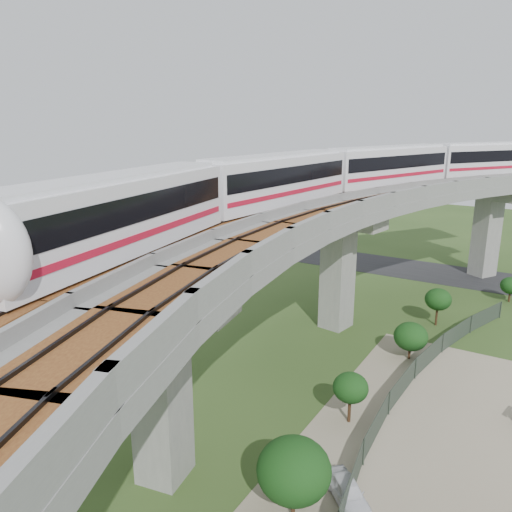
# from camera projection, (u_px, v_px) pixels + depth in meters

# --- Properties ---
(ground) EXTENTS (160.00, 160.00, 0.00)m
(ground) POSITION_uv_depth(u_px,v_px,m) (261.00, 377.00, 32.78)
(ground) COLOR #2F491D
(ground) RESTS_ON ground
(dirt_lot) EXTENTS (18.00, 26.00, 0.04)m
(dirt_lot) POSITION_uv_depth(u_px,v_px,m) (488.00, 468.00, 24.12)
(dirt_lot) COLOR gray
(dirt_lot) RESTS_ON ground
(asphalt_road) EXTENTS (60.00, 8.00, 0.03)m
(asphalt_road) POSITION_uv_depth(u_px,v_px,m) (394.00, 267.00, 57.52)
(asphalt_road) COLOR #232326
(asphalt_road) RESTS_ON ground
(viaduct) EXTENTS (19.58, 73.98, 11.40)m
(viaduct) POSITION_uv_depth(u_px,v_px,m) (319.00, 252.00, 28.49)
(viaduct) COLOR #99968E
(viaduct) RESTS_ON ground
(metro_train) EXTENTS (17.57, 60.06, 3.64)m
(metro_train) POSITION_uv_depth(u_px,v_px,m) (357.00, 174.00, 38.58)
(metro_train) COLOR white
(metro_train) RESTS_ON ground
(fence) EXTENTS (3.87, 38.73, 1.50)m
(fence) POSITION_uv_depth(u_px,v_px,m) (412.00, 410.00, 27.70)
(fence) COLOR #2D382D
(fence) RESTS_ON ground
(tree_0) EXTENTS (1.86, 1.86, 2.37)m
(tree_0) POSITION_uv_depth(u_px,v_px,m) (511.00, 286.00, 45.99)
(tree_0) COLOR #382314
(tree_0) RESTS_ON ground
(tree_1) EXTENTS (2.11, 2.11, 3.15)m
(tree_1) POSITION_uv_depth(u_px,v_px,m) (438.00, 299.00, 40.50)
(tree_1) COLOR #382314
(tree_1) RESTS_ON ground
(tree_2) EXTENTS (2.35, 2.35, 2.73)m
(tree_2) POSITION_uv_depth(u_px,v_px,m) (411.00, 337.00, 34.78)
(tree_2) COLOR #382314
(tree_2) RESTS_ON ground
(tree_3) EXTENTS (1.96, 1.96, 2.97)m
(tree_3) POSITION_uv_depth(u_px,v_px,m) (351.00, 388.00, 27.31)
(tree_3) COLOR #382314
(tree_3) RESTS_ON ground
(tree_4) EXTENTS (3.13, 3.13, 3.67)m
(tree_4) POSITION_uv_depth(u_px,v_px,m) (294.00, 470.00, 20.57)
(tree_4) COLOR #382314
(tree_4) RESTS_ON ground
(car_white) EXTENTS (2.99, 3.00, 1.03)m
(car_white) POSITION_uv_depth(u_px,v_px,m) (348.00, 491.00, 21.87)
(car_white) COLOR white
(car_white) RESTS_ON dirt_lot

